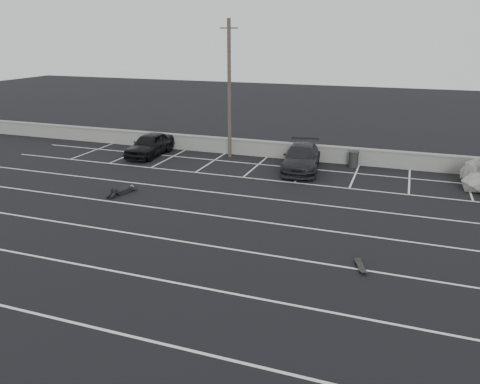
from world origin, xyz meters
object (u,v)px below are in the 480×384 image
at_px(utility_pole, 229,90).
at_px(person, 125,188).
at_px(car_right, 301,158).
at_px(trash_bin, 353,159).
at_px(car_left, 150,144).
at_px(skateboard, 361,266).

height_order(utility_pole, person, utility_pole).
distance_m(car_right, trash_bin, 3.34).
height_order(car_left, car_right, car_left).
relative_size(car_left, utility_pole, 0.51).
height_order(car_left, person, car_left).
height_order(trash_bin, skateboard, trash_bin).
relative_size(utility_pole, skateboard, 9.68).
relative_size(car_left, person, 1.79).
bearing_deg(trash_bin, person, -140.12).
relative_size(car_right, person, 2.07).
xyz_separation_m(car_left, person, (2.65, -7.18, -0.52)).
xyz_separation_m(utility_pole, skateboard, (9.91, -13.11, -4.33)).
bearing_deg(car_right, car_left, 172.49).
distance_m(car_left, skateboard, 19.01).
distance_m(car_left, car_right, 10.35).
distance_m(car_left, utility_pole, 6.50).
bearing_deg(car_left, skateboard, -37.87).
relative_size(car_right, utility_pole, 0.59).
height_order(car_left, trash_bin, car_left).
bearing_deg(utility_pole, skateboard, -52.92).
bearing_deg(person, car_right, 51.99).
xyz_separation_m(car_left, car_right, (10.35, -0.01, -0.01)).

